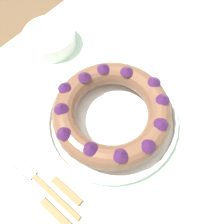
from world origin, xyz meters
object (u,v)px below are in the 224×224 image
at_px(bundt_cake, 112,112).
at_px(fork, 42,184).
at_px(serving_dish, 112,119).
at_px(cake_knife, 55,180).
at_px(napkin, 162,44).
at_px(serving_knife, 43,202).
at_px(side_bowl, 50,39).

height_order(bundt_cake, fork, bundt_cake).
bearing_deg(fork, serving_dish, -9.23).
relative_size(bundt_cake, cake_knife, 1.54).
distance_m(fork, napkin, 0.55).
distance_m(cake_knife, napkin, 0.52).
xyz_separation_m(serving_knife, napkin, (0.57, 0.06, -0.00)).
distance_m(cake_knife, side_bowl, 0.44).
bearing_deg(napkin, serving_dish, -170.38).
xyz_separation_m(serving_dish, cake_knife, (-0.21, 0.00, -0.01)).
relative_size(fork, cake_knife, 1.06).
bearing_deg(serving_knife, cake_knife, 22.79).
relative_size(serving_knife, side_bowl, 1.39).
bearing_deg(bundt_cake, cake_knife, 178.88).
distance_m(serving_dish, bundt_cake, 0.04).
bearing_deg(bundt_cake, serving_dish, -0.18).
distance_m(serving_dish, fork, 0.24).
bearing_deg(serving_knife, napkin, 11.99).
height_order(serving_dish, napkin, serving_dish).
xyz_separation_m(bundt_cake, fork, (-0.24, 0.02, -0.05)).
bearing_deg(napkin, bundt_cake, -170.38).
relative_size(serving_knife, napkin, 1.23).
bearing_deg(cake_knife, side_bowl, 40.67).
bearing_deg(side_bowl, fork, -136.67).
relative_size(cake_knife, side_bowl, 1.24).
height_order(fork, napkin, fork).
bearing_deg(napkin, serving_knife, -173.58).
height_order(cake_knife, napkin, cake_knife).
xyz_separation_m(serving_knife, cake_knife, (0.05, 0.02, 0.00)).
relative_size(serving_dish, cake_knife, 1.78).
relative_size(fork, side_bowl, 1.32).
bearing_deg(serving_dish, side_bowl, 75.27).
relative_size(serving_knife, cake_knife, 1.12).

